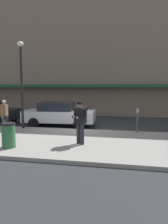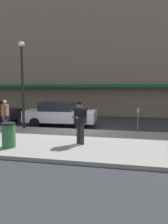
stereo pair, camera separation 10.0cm
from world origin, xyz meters
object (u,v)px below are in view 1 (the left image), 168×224
(pedestrian_dark_coat, at_px, (4,114))
(street_lamp_post, at_px, (21,76))
(parking_meter, at_px, (137,117))
(trash_bin, at_px, (9,135))
(parked_sedan_mid, at_px, (59,114))
(man_texting_on_phone, at_px, (80,118))

(pedestrian_dark_coat, bearing_deg, street_lamp_post, 64.79)
(pedestrian_dark_coat, relative_size, street_lamp_post, 0.35)
(parking_meter, relative_size, trash_bin, 1.30)
(parked_sedan_mid, bearing_deg, parking_meter, -19.70)
(street_lamp_post, relative_size, parking_meter, 3.84)
(parked_sedan_mid, distance_m, man_texting_on_phone, 5.15)
(pedestrian_dark_coat, bearing_deg, man_texting_on_phone, -20.72)
(parked_sedan_mid, distance_m, street_lamp_post, 3.35)
(pedestrian_dark_coat, bearing_deg, trash_bin, -56.28)
(trash_bin, bearing_deg, street_lamp_post, 109.35)
(man_texting_on_phone, distance_m, street_lamp_post, 5.21)
(street_lamp_post, xyz_separation_m, trash_bin, (1.34, -3.83, -2.51))
(pedestrian_dark_coat, xyz_separation_m, parking_meter, (6.92, 1.11, -0.14))
(street_lamp_post, relative_size, trash_bin, 4.98)
(street_lamp_post, bearing_deg, man_texting_on_phone, -34.67)
(parked_sedan_mid, bearing_deg, pedestrian_dark_coat, -126.53)
(man_texting_on_phone, distance_m, parking_meter, 3.72)
(street_lamp_post, bearing_deg, trash_bin, -70.65)
(parked_sedan_mid, xyz_separation_m, street_lamp_post, (-1.60, -1.77, 2.35))
(man_texting_on_phone, xyz_separation_m, street_lamp_post, (-4.00, 2.76, 1.89))
(parked_sedan_mid, distance_m, parking_meter, 5.12)
(man_texting_on_phone, bearing_deg, parking_meter, 49.29)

